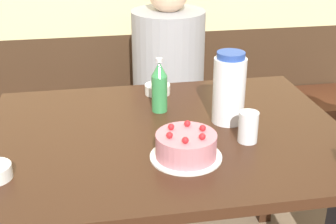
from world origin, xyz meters
TOP-DOWN VIEW (x-y plane):
  - bench_seat at (0.00, 0.83)m, footprint 2.42×0.38m
  - dining_table at (0.00, 0.00)m, footprint 1.22×0.91m
  - birthday_cake at (0.02, -0.18)m, footprint 0.22×0.22m
  - water_pitcher at (0.22, 0.04)m, footprint 0.11×0.11m
  - soju_bottle at (0.00, 0.18)m, footprint 0.06×0.06m
  - bowl_soup_white at (0.02, 0.35)m, footprint 0.10×0.10m
  - glass_water_tall at (0.24, -0.11)m, footprint 0.06×0.06m
  - person_grey_tee at (0.13, 0.72)m, footprint 0.35×0.35m

SIDE VIEW (x-z plane):
  - bench_seat at x=0.00m, z-range 0.00..0.46m
  - person_grey_tee at x=0.13m, z-range -0.02..1.16m
  - dining_table at x=0.00m, z-range 0.28..1.02m
  - bowl_soup_white at x=0.02m, z-range 0.74..0.78m
  - birthday_cake at x=0.02m, z-range 0.73..0.83m
  - glass_water_tall at x=0.24m, z-range 0.74..0.85m
  - soju_bottle at x=0.00m, z-range 0.74..0.94m
  - water_pitcher at x=0.22m, z-range 0.74..1.00m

